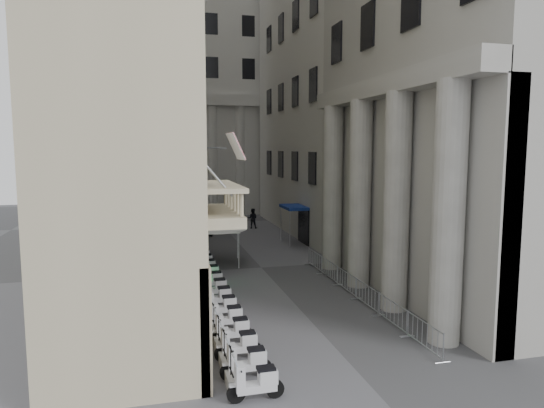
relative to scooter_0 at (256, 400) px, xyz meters
The scene contains 30 objects.
far_building 47.10m from the scooter_0, 85.25° to the left, with size 22.00×10.00×30.00m, color #AEACA4.
iron_fence 14.51m from the scooter_0, 92.39° to the left, with size 0.30×28.00×1.40m, color black, non-canonical shape.
blue_awning 23.83m from the scooter_0, 70.78° to the left, with size 1.60×3.00×3.00m, color navy, non-canonical shape.
flag 1.53m from the scooter_0, 101.54° to the left, with size 1.00×1.40×8.20m, color #9E0C11, non-canonical shape.
scooter_0 is the anchor object (origin of this frame).
scooter_1 1.45m from the scooter_0, 90.00° to the left, with size 0.56×1.40×1.50m, color silver, non-canonical shape.
scooter_2 2.89m from the scooter_0, 90.00° to the left, with size 0.56×1.40×1.50m, color silver, non-canonical shape.
scooter_3 4.34m from the scooter_0, 90.00° to the left, with size 0.56×1.40×1.50m, color silver, non-canonical shape.
scooter_4 5.79m from the scooter_0, 90.00° to the left, with size 0.56×1.40×1.50m, color silver, non-canonical shape.
scooter_5 7.23m from the scooter_0, 90.00° to the left, with size 0.56×1.40×1.50m, color silver, non-canonical shape.
scooter_6 8.68m from the scooter_0, 90.00° to the left, with size 0.56×1.40×1.50m, color silver, non-canonical shape.
scooter_7 10.12m from the scooter_0, 90.00° to the left, with size 0.56×1.40×1.50m, color silver, non-canonical shape.
scooter_8 11.57m from the scooter_0, 90.00° to the left, with size 0.56×1.40×1.50m, color silver, non-canonical shape.
scooter_9 13.02m from the scooter_0, 90.00° to the left, with size 0.56×1.40×1.50m, color silver, non-canonical shape.
scooter_10 14.46m from the scooter_0, 90.00° to the left, with size 0.56×1.40×1.50m, color silver, non-canonical shape.
scooter_11 15.91m from the scooter_0, 90.00° to the left, with size 0.56×1.40×1.50m, color silver, non-canonical shape.
scooter_12 17.36m from the scooter_0, 90.00° to the left, with size 0.56×1.40×1.50m, color silver, non-canonical shape.
scooter_13 18.80m from the scooter_0, 90.00° to the left, with size 0.56×1.40×1.50m, color silver, non-canonical shape.
barrier_0 7.17m from the scooter_0, 16.75° to the left, with size 0.60×2.40×1.10m, color #A6A9AD, non-canonical shape.
barrier_1 8.24m from the scooter_0, 33.64° to the left, with size 0.60×2.40×1.10m, color #A6A9AD, non-canonical shape.
barrier_2 9.85m from the scooter_0, 45.84° to the left, with size 0.60×2.40×1.10m, color #A6A9AD, non-canonical shape.
barrier_3 11.77m from the scooter_0, 54.34° to the left, with size 0.60×2.40×1.10m, color #A6A9AD, non-canonical shape.
barrier_4 13.88m from the scooter_0, 60.37° to the left, with size 0.60×2.40×1.10m, color #A6A9AD, non-canonical shape.
barrier_5 16.10m from the scooter_0, 64.77° to the left, with size 0.60×2.40×1.10m, color #A6A9AD, non-canonical shape.
security_tent 17.92m from the scooter_0, 87.08° to the left, with size 4.05×4.05×3.29m.
street_lamp 22.81m from the scooter_0, 88.85° to the left, with size 2.43×0.71×7.56m.
info_kiosk 11.80m from the scooter_0, 92.43° to the left, with size 0.44×1.00×2.06m.
pedestrian_a 28.42m from the scooter_0, 83.97° to the left, with size 0.62×0.41×1.71m, color #0D0D34.
pedestrian_b 31.09m from the scooter_0, 78.51° to the left, with size 0.91×0.71×1.87m, color black.
pedestrian_c 27.34m from the scooter_0, 86.26° to the left, with size 0.86×0.56×1.77m, color black.
Camera 1 is at (-6.55, -9.90, 7.51)m, focal length 32.00 mm.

